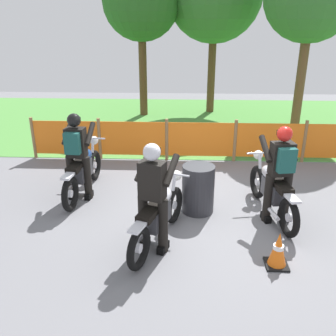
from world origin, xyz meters
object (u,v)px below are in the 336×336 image
Objects in this scene: motorcycle_lead at (83,171)px; rider_third at (153,194)px; motorcycle_trailing at (272,190)px; motorcycle_third at (158,216)px; traffic_cone at (278,250)px; spare_drum at (198,189)px; rider_lead at (77,152)px; rider_trailing at (281,170)px.

rider_third is at bearing -136.03° from motorcycle_lead.
rider_third is (-2.00, -1.17, 0.44)m from motorcycle_trailing.
motorcycle_third is 3.65× the size of traffic_cone.
spare_drum is at bearing -12.61° from motorcycle_third.
motorcycle_trailing is 2.18m from motorcycle_third.
rider_third is (1.58, -1.66, -0.03)m from rider_lead.
motorcycle_lead is at bearing 146.26° from traffic_cone.
motorcycle_trailing is 1.21× the size of rider_lead.
traffic_cone is at bearing 158.63° from rider_trailing.
motorcycle_third is 2.18m from rider_trailing.
rider_lead is 3.69m from rider_trailing.
spare_drum is at bearing 124.33° from traffic_cone.
rider_lead is 1.92× the size of spare_drum.
rider_trailing is at bearing -179.49° from motorcycle_trailing.
rider_third is at bearing 110.40° from motorcycle_trailing.
rider_trailing is 1.92× the size of spare_drum.
spare_drum is at bearing -10.81° from rider_third.
rider_lead is 1.00× the size of rider_third.
motorcycle_lead reaches higher than traffic_cone.
motorcycle_third is 1.15× the size of rider_third.
motorcycle_trailing is 1.21× the size of rider_third.
rider_third is (-2.04, -0.95, -0.03)m from rider_trailing.
rider_third is at bearing -119.74° from spare_drum.
motorcycle_lead is 2.36m from spare_drum.
spare_drum is (2.28, -0.43, -0.51)m from rider_lead.
traffic_cone is (1.78, -0.35, -0.66)m from rider_third.
motorcycle_third is 2.20× the size of spare_drum.
motorcycle_trailing is 1.55m from traffic_cone.
traffic_cone is (-0.26, -1.30, -0.69)m from rider_trailing.
motorcycle_trailing is at bearing -97.00° from motorcycle_lead.
motorcycle_lead is at bearing 58.59° from rider_third.
rider_third is 1.92× the size of spare_drum.
motorcycle_trailing is 1.30m from spare_drum.
motorcycle_trailing reaches higher than spare_drum.
motorcycle_trailing reaches higher than traffic_cone.
motorcycle_lead reaches higher than spare_drum.
traffic_cone is (3.36, -2.01, -0.69)m from rider_lead.
rider_lead is (-0.02, -0.23, 0.47)m from motorcycle_lead.
motorcycle_lead is 0.52m from rider_lead.
rider_lead reaches higher than spare_drum.
traffic_cone is at bearing -116.55° from rider_lead.
spare_drum is (-1.30, 0.06, -0.03)m from motorcycle_trailing.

